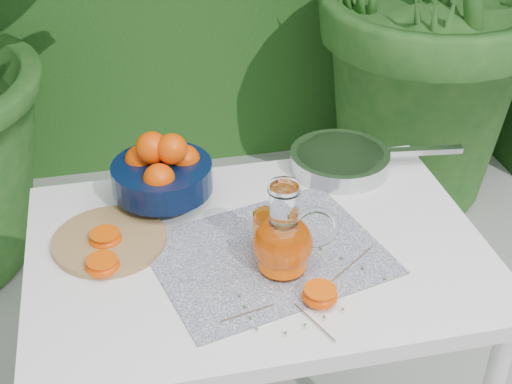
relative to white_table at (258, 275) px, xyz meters
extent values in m
cube|color=white|center=(0.00, 0.00, 0.06)|extent=(1.00, 0.70, 0.04)
cylinder|color=white|center=(-0.45, 0.30, -0.31)|extent=(0.04, 0.04, 0.71)
cylinder|color=white|center=(0.45, 0.30, -0.31)|extent=(0.04, 0.04, 0.71)
cube|color=#0B1441|center=(0.01, -0.04, 0.08)|extent=(0.55, 0.47, 0.00)
cylinder|color=#9E7447|center=(-0.32, 0.08, 0.09)|extent=(0.33, 0.33, 0.02)
cylinder|color=black|center=(-0.18, 0.22, 0.10)|extent=(0.10, 0.10, 0.04)
cylinder|color=black|center=(-0.18, 0.22, 0.15)|extent=(0.28, 0.28, 0.07)
sphere|color=#FB5702|center=(-0.23, 0.26, 0.18)|extent=(0.09, 0.09, 0.07)
sphere|color=#FB5702|center=(-0.13, 0.24, 0.18)|extent=(0.09, 0.09, 0.07)
sphere|color=#FB5702|center=(-0.19, 0.16, 0.18)|extent=(0.09, 0.09, 0.07)
sphere|color=#FB5702|center=(-0.17, 0.28, 0.18)|extent=(0.09, 0.09, 0.07)
sphere|color=#FB5702|center=(-0.20, 0.23, 0.23)|extent=(0.09, 0.09, 0.08)
sphere|color=#FB5702|center=(-0.16, 0.20, 0.23)|extent=(0.08, 0.08, 0.07)
cylinder|color=white|center=(0.03, -0.09, 0.09)|extent=(0.12, 0.12, 0.01)
ellipsoid|color=white|center=(0.03, -0.09, 0.15)|extent=(0.15, 0.15, 0.12)
cylinder|color=white|center=(0.03, -0.09, 0.24)|extent=(0.07, 0.07, 0.08)
cylinder|color=white|center=(0.03, -0.09, 0.29)|extent=(0.08, 0.08, 0.01)
torus|color=white|center=(0.10, -0.10, 0.19)|extent=(0.10, 0.03, 0.10)
cylinder|color=#D84A04|center=(0.03, -0.09, 0.14)|extent=(0.12, 0.12, 0.09)
cylinder|color=white|center=(0.02, -0.01, 0.13)|extent=(0.06, 0.06, 0.09)
cylinder|color=orange|center=(0.02, -0.01, 0.12)|extent=(0.06, 0.06, 0.07)
cylinder|color=orange|center=(0.02, -0.01, 0.16)|extent=(0.05, 0.05, 0.00)
cylinder|color=#B2B2B7|center=(0.28, 0.28, 0.10)|extent=(0.29, 0.29, 0.05)
cylinder|color=#BBBABF|center=(0.28, 0.28, 0.12)|extent=(0.25, 0.25, 0.01)
cube|color=#B2B2B7|center=(0.50, 0.25, 0.12)|extent=(0.19, 0.05, 0.01)
ellipsoid|color=#FB5702|center=(-0.34, -0.02, 0.10)|extent=(0.09, 0.09, 0.03)
cylinder|color=orange|center=(-0.34, -0.02, 0.11)|extent=(0.08, 0.08, 0.00)
ellipsoid|color=#FB5702|center=(-0.33, 0.08, 0.10)|extent=(0.09, 0.09, 0.03)
cylinder|color=orange|center=(-0.33, 0.08, 0.11)|extent=(0.08, 0.08, 0.00)
ellipsoid|color=#FB5702|center=(0.08, -0.20, 0.10)|extent=(0.09, 0.09, 0.03)
cylinder|color=orange|center=(0.08, -0.20, 0.11)|extent=(0.08, 0.08, 0.00)
cylinder|color=brown|center=(0.05, -0.26, 0.09)|extent=(0.05, 0.11, 0.00)
sphere|color=#4B6A37|center=(-0.01, -0.28, 0.09)|extent=(0.01, 0.01, 0.01)
sphere|color=#4B6A37|center=(0.03, -0.27, 0.09)|extent=(0.01, 0.01, 0.01)
sphere|color=#4B6A37|center=(0.07, -0.25, 0.09)|extent=(0.01, 0.01, 0.01)
sphere|color=#4B6A37|center=(0.12, -0.24, 0.09)|extent=(0.01, 0.01, 0.01)
cylinder|color=brown|center=(0.18, -0.11, 0.09)|extent=(0.12, 0.09, 0.00)
sphere|color=#4B6A37|center=(0.13, -0.05, 0.09)|extent=(0.01, 0.01, 0.01)
sphere|color=#4B6A37|center=(0.16, -0.09, 0.09)|extent=(0.01, 0.01, 0.01)
sphere|color=#4B6A37|center=(0.20, -0.13, 0.09)|extent=(0.01, 0.01, 0.01)
sphere|color=#4B6A37|center=(0.23, -0.17, 0.09)|extent=(0.01, 0.01, 0.01)
cylinder|color=brown|center=(-0.07, -0.21, 0.09)|extent=(0.11, 0.03, 0.00)
sphere|color=#4B6A37|center=(-0.06, -0.26, 0.09)|extent=(0.01, 0.01, 0.01)
sphere|color=#4B6A37|center=(-0.06, -0.23, 0.09)|extent=(0.01, 0.01, 0.01)
sphere|color=#4B6A37|center=(-0.07, -0.19, 0.09)|extent=(0.01, 0.01, 0.01)
sphere|color=#4B6A37|center=(-0.07, -0.16, 0.09)|extent=(0.01, 0.01, 0.01)
camera|label=1|loc=(-0.27, -1.21, 1.04)|focal=50.00mm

